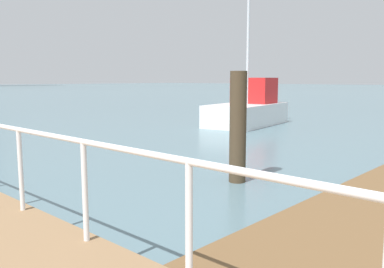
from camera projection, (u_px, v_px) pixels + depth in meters
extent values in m
plane|color=slate|center=(56.00, 157.00, 10.91)|extent=(300.00, 300.00, 0.00)
cylinder|color=white|center=(189.00, 227.00, 3.21)|extent=(0.06, 0.06, 1.05)
cylinder|color=white|center=(85.00, 192.00, 4.20)|extent=(0.06, 0.06, 1.05)
cylinder|color=white|center=(21.00, 170.00, 5.19)|extent=(0.06, 0.06, 1.05)
cylinder|color=#473826|center=(238.00, 127.00, 8.15)|extent=(0.34, 0.34, 2.24)
cube|color=white|center=(247.00, 114.00, 18.42)|extent=(4.88, 2.90, 0.97)
cube|color=red|center=(254.00, 90.00, 18.89)|extent=(1.77, 1.97, 1.17)
cylinder|color=silver|center=(248.00, 45.00, 18.01)|extent=(0.12, 0.12, 5.21)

